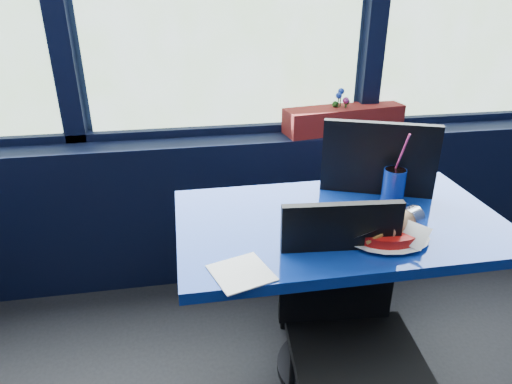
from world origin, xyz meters
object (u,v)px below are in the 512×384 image
Objects in this scene: chair_near_front at (349,325)px; food_basket at (389,231)px; chair_near_back at (349,211)px; ketchup_bottle at (376,163)px; planter_box at (344,119)px; flower_vase at (340,119)px; soda_cup at (394,185)px; near_table at (337,260)px.

chair_near_front is 0.34m from food_basket.
ketchup_bottle is at bearing 148.90° from chair_near_back.
chair_near_front is 1.39× the size of planter_box.
food_basket is 1.04× the size of ketchup_bottle.
chair_near_back reaches higher than flower_vase.
soda_cup reaches higher than ketchup_bottle.
near_table is at bearing -108.85° from flower_vase.
planter_box is at bearing 18.59° from flower_vase.
flower_vase is 1.06m from food_basket.
ketchup_bottle is 0.88× the size of soda_cup.
chair_near_front is at bearing -106.85° from flower_vase.
food_basket is at bearing 105.32° from chair_near_back.
flower_vase is 0.79× the size of soda_cup.
chair_near_back reaches higher than soda_cup.
near_table is 0.36m from chair_near_back.
near_table is at bearing -118.95° from planter_box.
food_basket is at bearing -106.30° from ketchup_bottle.
food_basket is (-0.21, -1.05, -0.08)m from planter_box.
chair_near_front is at bearing -143.84° from food_basket.
chair_near_back reaches higher than near_table.
chair_near_front is 1.29m from planter_box.
near_table is 4.10× the size of soda_cup.
chair_near_back reaches higher than chair_near_front.
chair_near_back is at bearing 110.48° from soda_cup.
chair_near_front is 3.54× the size of ketchup_bottle.
planter_box is at bearing 74.77° from food_basket.
flower_vase reaches higher than planter_box.
near_table is 0.37m from soda_cup.
chair_near_back reaches higher than ketchup_bottle.
planter_box reaches higher than near_table.
chair_near_back is 0.28m from ketchup_bottle.
chair_near_front is 0.87× the size of chair_near_back.
flower_vase is 0.77m from soda_cup.
ketchup_bottle is (0.23, 0.23, 0.30)m from near_table.
chair_near_back is at bearing -114.21° from planter_box.
flower_vase reaches higher than chair_near_front.
flower_vase is 0.89× the size of ketchup_bottle.
planter_box is 2.46× the size of food_basket.
near_table is at bearing 119.14° from food_basket.
planter_box is 1.07m from food_basket.
food_basket is (0.17, 0.14, 0.26)m from chair_near_front.
flower_vase is at bearing 83.82° from ketchup_bottle.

